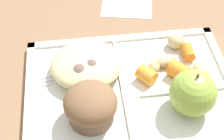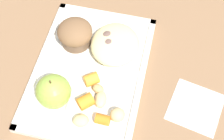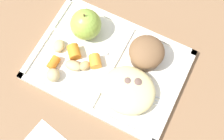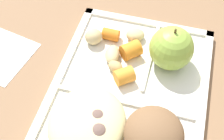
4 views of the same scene
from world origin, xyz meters
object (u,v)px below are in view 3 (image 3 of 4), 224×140
at_px(lunch_tray, 108,65).
at_px(bran_muffin, 146,53).
at_px(green_apple, 86,24).
at_px(plastic_fork, 133,94).

height_order(lunch_tray, bran_muffin, bran_muffin).
xyz_separation_m(lunch_tray, bran_muffin, (0.07, 0.05, 0.04)).
height_order(green_apple, bran_muffin, green_apple).
bearing_deg(bran_muffin, plastic_fork, -82.30).
bearing_deg(plastic_fork, green_apple, 151.43).
height_order(lunch_tray, plastic_fork, lunch_tray).
bearing_deg(green_apple, plastic_fork, -28.57).
distance_m(green_apple, plastic_fork, 0.19).
height_order(lunch_tray, green_apple, green_apple).
xyz_separation_m(lunch_tray, plastic_fork, (0.08, -0.04, 0.01)).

